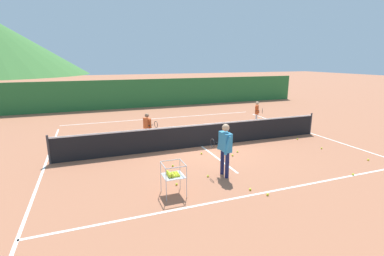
{
  "coord_description": "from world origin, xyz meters",
  "views": [
    {
      "loc": [
        -4.35,
        -10.42,
        3.59
      ],
      "look_at": [
        -0.83,
        -1.04,
        1.12
      ],
      "focal_mm": 26.05,
      "sensor_mm": 36.0,
      "label": 1
    }
  ],
  "objects_px": {
    "tennis_ball_0": "(322,148)",
    "tennis_ball_6": "(202,153)",
    "tennis_net": "(202,135)",
    "tennis_ball_8": "(232,155)",
    "tennis_ball_7": "(173,166)",
    "tennis_ball_11": "(353,174)",
    "tennis_ball_2": "(177,184)",
    "ball_cart": "(173,174)",
    "tennis_ball_1": "(208,176)",
    "tennis_ball_9": "(297,139)",
    "student_0": "(148,126)",
    "student_1": "(257,111)",
    "tennis_ball_5": "(368,160)",
    "tennis_ball_3": "(250,189)",
    "instructor": "(225,145)",
    "tennis_ball_10": "(237,152)",
    "tennis_ball_4": "(268,194)"
  },
  "relations": [
    {
      "from": "tennis_ball_0",
      "to": "tennis_ball_6",
      "type": "distance_m",
      "value": 5.01
    },
    {
      "from": "tennis_net",
      "to": "tennis_ball_8",
      "type": "distance_m",
      "value": 1.73
    },
    {
      "from": "tennis_ball_7",
      "to": "tennis_ball_8",
      "type": "distance_m",
      "value": 2.46
    },
    {
      "from": "tennis_ball_11",
      "to": "tennis_ball_2",
      "type": "bearing_deg",
      "value": 166.78
    },
    {
      "from": "ball_cart",
      "to": "tennis_ball_6",
      "type": "relative_size",
      "value": 13.22
    },
    {
      "from": "tennis_ball_7",
      "to": "tennis_net",
      "type": "bearing_deg",
      "value": 44.35
    },
    {
      "from": "tennis_ball_1",
      "to": "tennis_ball_9",
      "type": "bearing_deg",
      "value": 23.38
    },
    {
      "from": "ball_cart",
      "to": "tennis_ball_11",
      "type": "xyz_separation_m",
      "value": [
        5.75,
        -0.78,
        -0.55
      ]
    },
    {
      "from": "student_0",
      "to": "student_1",
      "type": "distance_m",
      "value": 6.56
    },
    {
      "from": "tennis_ball_1",
      "to": "student_1",
      "type": "bearing_deg",
      "value": 45.76
    },
    {
      "from": "student_0",
      "to": "tennis_ball_5",
      "type": "relative_size",
      "value": 19.94
    },
    {
      "from": "tennis_ball_0",
      "to": "tennis_ball_8",
      "type": "xyz_separation_m",
      "value": [
        -3.86,
        0.52,
        0.0
      ]
    },
    {
      "from": "tennis_net",
      "to": "tennis_ball_8",
      "type": "xyz_separation_m",
      "value": [
        0.63,
        -1.54,
        -0.47
      ]
    },
    {
      "from": "tennis_net",
      "to": "tennis_ball_6",
      "type": "bearing_deg",
      "value": -112.94
    },
    {
      "from": "tennis_ball_2",
      "to": "tennis_ball_3",
      "type": "height_order",
      "value": "same"
    },
    {
      "from": "tennis_ball_7",
      "to": "tennis_ball_11",
      "type": "xyz_separation_m",
      "value": [
        5.17,
        -2.73,
        0.0
      ]
    },
    {
      "from": "student_1",
      "to": "tennis_ball_9",
      "type": "distance_m",
      "value": 3.25
    },
    {
      "from": "tennis_ball_2",
      "to": "student_1",
      "type": "bearing_deg",
      "value": 41.55
    },
    {
      "from": "student_1",
      "to": "tennis_ball_2",
      "type": "relative_size",
      "value": 19.63
    },
    {
      "from": "tennis_ball_0",
      "to": "tennis_ball_8",
      "type": "bearing_deg",
      "value": 172.3
    },
    {
      "from": "instructor",
      "to": "tennis_ball_11",
      "type": "height_order",
      "value": "instructor"
    },
    {
      "from": "tennis_ball_1",
      "to": "tennis_ball_3",
      "type": "relative_size",
      "value": 1.0
    },
    {
      "from": "tennis_ball_2",
      "to": "instructor",
      "type": "bearing_deg",
      "value": 4.7
    },
    {
      "from": "tennis_ball_7",
      "to": "tennis_ball_6",
      "type": "bearing_deg",
      "value": 30.79
    },
    {
      "from": "tennis_ball_0",
      "to": "tennis_ball_2",
      "type": "bearing_deg",
      "value": -170.17
    },
    {
      "from": "tennis_ball_5",
      "to": "student_0",
      "type": "bearing_deg",
      "value": 145.19
    },
    {
      "from": "tennis_ball_5",
      "to": "tennis_ball_11",
      "type": "relative_size",
      "value": 1.0
    },
    {
      "from": "student_0",
      "to": "tennis_ball_11",
      "type": "xyz_separation_m",
      "value": [
        5.4,
        -5.7,
        -0.78
      ]
    },
    {
      "from": "tennis_ball_1",
      "to": "tennis_ball_5",
      "type": "bearing_deg",
      "value": -6.82
    },
    {
      "from": "tennis_ball_2",
      "to": "ball_cart",
      "type": "bearing_deg",
      "value": -116.93
    },
    {
      "from": "ball_cart",
      "to": "tennis_ball_9",
      "type": "bearing_deg",
      "value": 24.34
    },
    {
      "from": "tennis_net",
      "to": "tennis_ball_9",
      "type": "height_order",
      "value": "tennis_net"
    },
    {
      "from": "tennis_ball_8",
      "to": "tennis_ball_9",
      "type": "height_order",
      "value": "same"
    },
    {
      "from": "tennis_net",
      "to": "tennis_ball_3",
      "type": "distance_m",
      "value": 4.29
    },
    {
      "from": "student_1",
      "to": "tennis_ball_6",
      "type": "xyz_separation_m",
      "value": [
        -4.77,
        -3.48,
        -0.77
      ]
    },
    {
      "from": "instructor",
      "to": "tennis_ball_10",
      "type": "height_order",
      "value": "instructor"
    },
    {
      "from": "student_0",
      "to": "student_1",
      "type": "xyz_separation_m",
      "value": [
        6.42,
        1.36,
        -0.01
      ]
    },
    {
      "from": "tennis_net",
      "to": "student_0",
      "type": "bearing_deg",
      "value": 149.6
    },
    {
      "from": "tennis_ball_0",
      "to": "tennis_ball_4",
      "type": "distance_m",
      "value": 5.21
    },
    {
      "from": "tennis_ball_0",
      "to": "tennis_ball_10",
      "type": "bearing_deg",
      "value": 166.57
    },
    {
      "from": "tennis_ball_4",
      "to": "tennis_ball_6",
      "type": "xyz_separation_m",
      "value": [
        -0.38,
        3.77,
        0.0
      ]
    },
    {
      "from": "tennis_ball_6",
      "to": "tennis_ball_11",
      "type": "bearing_deg",
      "value": -43.67
    },
    {
      "from": "tennis_net",
      "to": "tennis_ball_7",
      "type": "xyz_separation_m",
      "value": [
        -1.81,
        -1.77,
        -0.47
      ]
    },
    {
      "from": "tennis_net",
      "to": "tennis_ball_4",
      "type": "relative_size",
      "value": 171.57
    },
    {
      "from": "student_1",
      "to": "student_0",
      "type": "bearing_deg",
      "value": -168.06
    },
    {
      "from": "tennis_ball_0",
      "to": "tennis_ball_2",
      "type": "distance_m",
      "value": 6.72
    },
    {
      "from": "tennis_ball_3",
      "to": "tennis_ball_10",
      "type": "distance_m",
      "value": 3.29
    },
    {
      "from": "tennis_net",
      "to": "student_1",
      "type": "distance_m",
      "value": 5.08
    },
    {
      "from": "tennis_ball_3",
      "to": "tennis_ball_8",
      "type": "xyz_separation_m",
      "value": [
        0.92,
        2.72,
        0.0
      ]
    },
    {
      "from": "ball_cart",
      "to": "tennis_ball_7",
      "type": "bearing_deg",
      "value": 73.51
    }
  ]
}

